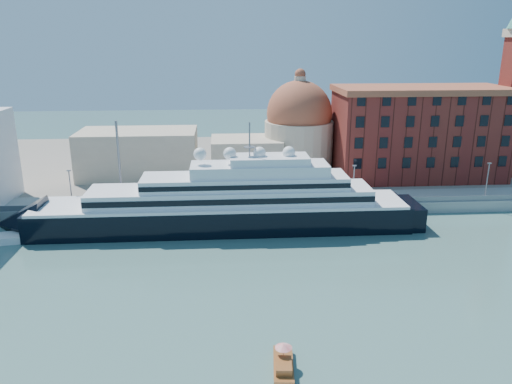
{
  "coord_description": "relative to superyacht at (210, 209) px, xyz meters",
  "views": [
    {
      "loc": [
        1.62,
        -71.03,
        36.66
      ],
      "look_at": [
        7.88,
        18.0,
        9.15
      ],
      "focal_mm": 35.0,
      "sensor_mm": 36.0,
      "label": 1
    }
  ],
  "objects": [
    {
      "name": "lamp_posts",
      "position": [
        -11.65,
        9.27,
        5.51
      ],
      "size": [
        120.8,
        2.4,
        18.0
      ],
      "color": "slate",
      "rests_on": "quay"
    },
    {
      "name": "warehouse",
      "position": [
        53.02,
        29.0,
        9.46
      ],
      "size": [
        43.0,
        19.0,
        23.25
      ],
      "color": "maroon",
      "rests_on": "land"
    },
    {
      "name": "church",
      "position": [
        7.41,
        34.72,
        6.57
      ],
      "size": [
        66.0,
        18.0,
        25.5
      ],
      "color": "beige",
      "rests_on": "land"
    },
    {
      "name": "quay",
      "position": [
        1.02,
        11.0,
        -3.08
      ],
      "size": [
        180.0,
        10.0,
        2.5
      ],
      "primitive_type": "cube",
      "color": "gray",
      "rests_on": "ground"
    },
    {
      "name": "land",
      "position": [
        1.02,
        52.0,
        -3.33
      ],
      "size": [
        260.0,
        72.0,
        2.0
      ],
      "primitive_type": "cube",
      "color": "slate",
      "rests_on": "ground"
    },
    {
      "name": "quay_fence",
      "position": [
        1.02,
        6.5,
        -1.23
      ],
      "size": [
        180.0,
        0.1,
        1.2
      ],
      "primitive_type": "cube",
      "color": "slate",
      "rests_on": "quay"
    },
    {
      "name": "service_barge",
      "position": [
        -33.4,
        -3.05,
        -3.56
      ],
      "size": [
        12.42,
        6.06,
        2.68
      ],
      "rotation": [
        0.0,
        0.0,
        0.18
      ],
      "color": "white",
      "rests_on": "ground"
    },
    {
      "name": "superyacht",
      "position": [
        0.0,
        0.0,
        0.0
      ],
      "size": [
        84.02,
        11.65,
        25.11
      ],
      "color": "black",
      "rests_on": "ground"
    },
    {
      "name": "ground",
      "position": [
        1.02,
        -23.0,
        -4.33
      ],
      "size": [
        400.0,
        400.0,
        0.0
      ],
      "primitive_type": "plane",
      "color": "#335856",
      "rests_on": "ground"
    },
    {
      "name": "water_taxi",
      "position": [
        9.21,
        -45.56,
        -3.56
      ],
      "size": [
        2.91,
        7.0,
        3.24
      ],
      "rotation": [
        0.0,
        0.0,
        -0.1
      ],
      "color": "brown",
      "rests_on": "ground"
    }
  ]
}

